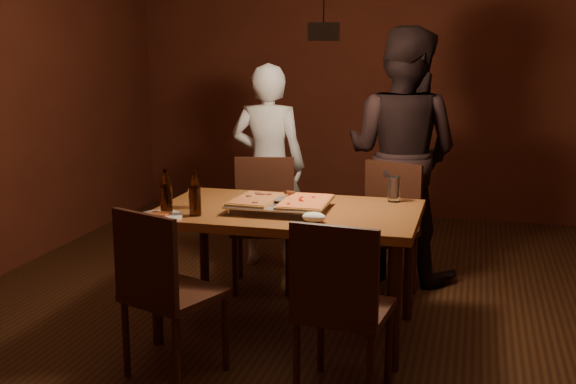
% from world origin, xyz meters
% --- Properties ---
extents(room_shell, '(6.00, 6.00, 6.00)m').
position_xyz_m(room_shell, '(0.00, 0.00, 1.40)').
color(room_shell, '#3B2110').
rests_on(room_shell, ground).
extents(dining_table, '(1.50, 0.90, 0.75)m').
position_xyz_m(dining_table, '(-0.18, -0.09, 0.68)').
color(dining_table, brown).
rests_on(dining_table, floor).
extents(chair_far_left, '(0.50, 0.50, 0.49)m').
position_xyz_m(chair_far_left, '(-0.57, 0.71, 0.54)').
color(chair_far_left, '#38190F').
rests_on(chair_far_left, floor).
extents(chair_far_right, '(0.54, 0.54, 0.49)m').
position_xyz_m(chair_far_right, '(0.29, 0.72, 0.54)').
color(chair_far_right, '#38190F').
rests_on(chair_far_right, floor).
extents(chair_near_left, '(0.55, 0.55, 0.49)m').
position_xyz_m(chair_near_left, '(-0.63, -0.86, 0.54)').
color(chair_near_left, '#38190F').
rests_on(chair_near_left, floor).
extents(chair_near_right, '(0.46, 0.46, 0.49)m').
position_xyz_m(chair_near_right, '(0.27, -0.85, 0.54)').
color(chair_near_right, '#38190F').
rests_on(chair_near_right, floor).
extents(pizza_tray, '(0.59, 0.50, 0.05)m').
position_xyz_m(pizza_tray, '(-0.22, -0.13, 0.77)').
color(pizza_tray, silver).
rests_on(pizza_tray, dining_table).
extents(pizza_meat, '(0.27, 0.39, 0.02)m').
position_xyz_m(pizza_meat, '(-0.36, -0.14, 0.81)').
color(pizza_meat, maroon).
rests_on(pizza_meat, pizza_tray).
extents(pizza_cheese, '(0.28, 0.43, 0.02)m').
position_xyz_m(pizza_cheese, '(-0.07, -0.12, 0.81)').
color(pizza_cheese, gold).
rests_on(pizza_cheese, pizza_tray).
extents(spatula, '(0.13, 0.25, 0.04)m').
position_xyz_m(spatula, '(-0.21, -0.12, 0.81)').
color(spatula, silver).
rests_on(spatula, pizza_tray).
extents(beer_bottle_a, '(0.07, 0.07, 0.26)m').
position_xyz_m(beer_bottle_a, '(-0.80, -0.41, 0.88)').
color(beer_bottle_a, black).
rests_on(beer_bottle_a, dining_table).
extents(beer_bottle_b, '(0.07, 0.07, 0.25)m').
position_xyz_m(beer_bottle_b, '(-0.64, -0.38, 0.87)').
color(beer_bottle_b, black).
rests_on(beer_bottle_b, dining_table).
extents(water_glass_left, '(0.07, 0.07, 0.11)m').
position_xyz_m(water_glass_left, '(-0.71, -0.20, 0.81)').
color(water_glass_left, silver).
rests_on(water_glass_left, dining_table).
extents(water_glass_right, '(0.07, 0.07, 0.15)m').
position_xyz_m(water_glass_right, '(0.39, 0.26, 0.83)').
color(water_glass_right, silver).
rests_on(water_glass_right, dining_table).
extents(plate_slice, '(0.25, 0.25, 0.03)m').
position_xyz_m(plate_slice, '(-0.81, -0.48, 0.76)').
color(plate_slice, white).
rests_on(plate_slice, dining_table).
extents(napkin, '(0.13, 0.10, 0.05)m').
position_xyz_m(napkin, '(0.03, -0.36, 0.78)').
color(napkin, white).
rests_on(napkin, dining_table).
extents(diner_white, '(0.58, 0.40, 1.54)m').
position_xyz_m(diner_white, '(-0.66, 1.16, 0.77)').
color(diner_white, silver).
rests_on(diner_white, floor).
extents(diner_dark, '(1.05, 0.93, 1.80)m').
position_xyz_m(diner_dark, '(0.34, 1.15, 0.90)').
color(diner_dark, black).
rests_on(diner_dark, floor).
extents(pendant_lamp, '(0.18, 0.18, 1.10)m').
position_xyz_m(pendant_lamp, '(0.00, 0.00, 1.76)').
color(pendant_lamp, black).
rests_on(pendant_lamp, ceiling).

